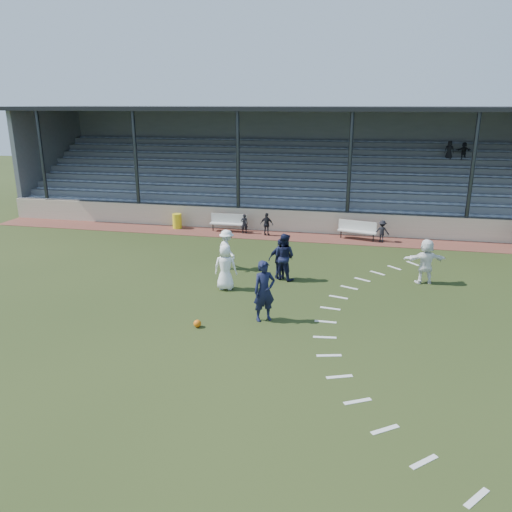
{
  "coord_description": "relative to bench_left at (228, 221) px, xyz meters",
  "views": [
    {
      "loc": [
        3.8,
        -14.95,
        6.76
      ],
      "look_at": [
        0.0,
        2.5,
        1.3
      ],
      "focal_mm": 35.0,
      "sensor_mm": 36.0,
      "label": 1
    }
  ],
  "objects": [
    {
      "name": "ground",
      "position": [
        3.39,
        -10.89,
        -0.58
      ],
      "size": [
        90.0,
        90.0,
        0.0
      ],
      "primitive_type": "plane",
      "color": "#263214",
      "rests_on": "ground"
    },
    {
      "name": "cinder_track",
      "position": [
        3.39,
        -0.39,
        -0.57
      ],
      "size": [
        34.0,
        2.0,
        0.02
      ],
      "primitive_type": "cube",
      "color": "brown",
      "rests_on": "ground"
    },
    {
      "name": "bench_left",
      "position": [
        0.0,
        0.0,
        0.0
      ],
      "size": [
        2.0,
        0.46,
        0.95
      ],
      "rotation": [
        0.0,
        0.0,
        0.01
      ],
      "color": "beige",
      "rests_on": "cinder_track"
    },
    {
      "name": "player_white_back",
      "position": [
        9.71,
        -6.36,
        0.31
      ],
      "size": [
        1.73,
        0.91,
        1.79
      ],
      "primitive_type": "imported",
      "rotation": [
        0.0,
        0.0,
        3.39
      ],
      "color": "white",
      "rests_on": "ground"
    },
    {
      "name": "bench_right",
      "position": [
        6.98,
        -0.23,
        0.0
      ],
      "size": [
        2.04,
        0.9,
        0.95
      ],
      "rotation": [
        0.0,
        0.0,
        -0.23
      ],
      "color": "beige",
      "rests_on": "cinder_track"
    },
    {
      "name": "retaining_wall",
      "position": [
        3.39,
        0.66,
        0.02
      ],
      "size": [
        34.0,
        0.18,
        1.2
      ],
      "primitive_type": "cube",
      "color": "beige",
      "rests_on": "ground"
    },
    {
      "name": "player_navy_lead",
      "position": [
        4.26,
        -11.15,
        0.42
      ],
      "size": [
        0.88,
        0.81,
        2.01
      ],
      "primitive_type": "imported",
      "rotation": [
        0.0,
        0.0,
        0.59
      ],
      "color": "black",
      "rests_on": "ground"
    },
    {
      "name": "player_white_lead",
      "position": [
        2.27,
        -8.68,
        0.29
      ],
      "size": [
        0.89,
        0.61,
        1.75
      ],
      "primitive_type": "imported",
      "rotation": [
        0.0,
        0.0,
        3.21
      ],
      "color": "white",
      "rests_on": "ground"
    },
    {
      "name": "sub_left_near",
      "position": [
        0.97,
        -0.29,
        -0.03
      ],
      "size": [
        0.44,
        0.35,
        1.06
      ],
      "primitive_type": "imported",
      "rotation": [
        0.0,
        0.0,
        3.43
      ],
      "color": "black",
      "rests_on": "cinder_track"
    },
    {
      "name": "penalty_arc",
      "position": [
        7.51,
        -10.89,
        -0.58
      ],
      "size": [
        3.89,
        14.63,
        0.01
      ],
      "color": "silver",
      "rests_on": "ground"
    },
    {
      "name": "football",
      "position": [
        2.31,
        -12.15,
        -0.46
      ],
      "size": [
        0.24,
        0.24,
        0.24
      ],
      "primitive_type": "sphere",
      "color": "orange",
      "rests_on": "ground"
    },
    {
      "name": "sub_right",
      "position": [
        8.22,
        -0.47,
        -0.01
      ],
      "size": [
        0.78,
        0.54,
        1.1
      ],
      "primitive_type": "imported",
      "rotation": [
        0.0,
        0.0,
        2.95
      ],
      "color": "black",
      "rests_on": "cinder_track"
    },
    {
      "name": "player_navy_wing",
      "position": [
        4.1,
        -7.05,
        0.24
      ],
      "size": [
        1.04,
        0.69,
        1.64
      ],
      "primitive_type": "imported",
      "rotation": [
        0.0,
        0.0,
        3.48
      ],
      "color": "black",
      "rests_on": "ground"
    },
    {
      "name": "player_white_wing",
      "position": [
        1.66,
        -6.28,
        0.26
      ],
      "size": [
        1.22,
        1.22,
        1.7
      ],
      "primitive_type": "imported",
      "rotation": [
        0.0,
        0.0,
        2.36
      ],
      "color": "white",
      "rests_on": "ground"
    },
    {
      "name": "grandstand",
      "position": [
        3.39,
        5.38,
        1.62
      ],
      "size": [
        34.6,
        9.0,
        6.61
      ],
      "color": "slate",
      "rests_on": "ground"
    },
    {
      "name": "player_navy_mid",
      "position": [
        4.24,
        -7.1,
        0.36
      ],
      "size": [
        1.11,
        1.0,
        1.89
      ],
      "primitive_type": "imported",
      "rotation": [
        0.0,
        0.0,
        2.78
      ],
      "color": "black",
      "rests_on": "ground"
    },
    {
      "name": "trash_bin",
      "position": [
        -3.0,
        0.04,
        -0.15
      ],
      "size": [
        0.52,
        0.52,
        0.82
      ],
      "primitive_type": "cylinder",
      "color": "yellow",
      "rests_on": "cinder_track"
    },
    {
      "name": "sub_left_far",
      "position": [
        2.25,
        -0.47,
        0.04
      ],
      "size": [
        0.74,
        0.39,
        1.21
      ],
      "primitive_type": "imported",
      "rotation": [
        0.0,
        0.0,
        3.01
      ],
      "color": "black",
      "rests_on": "cinder_track"
    }
  ]
}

